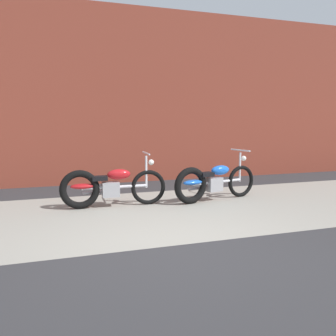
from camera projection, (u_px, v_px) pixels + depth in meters
The scene contains 5 objects.
ground_plane at pixel (178, 245), 4.59m from camera, with size 80.00×80.00×0.00m, color #2D2D30.
sidewalk_slab at pixel (145, 212), 6.24m from camera, with size 36.00×3.50×0.01m, color gray.
brick_building_wall at pixel (112, 96), 9.19m from camera, with size 36.00×0.50×4.54m, color brown.
motorcycle_red at pixel (107, 186), 6.59m from camera, with size 2.01×0.58×1.03m.
motorcycle_blue at pixel (211, 182), 7.10m from camera, with size 1.98×0.70×1.03m.
Camera 1 is at (-1.48, -4.16, 1.61)m, focal length 37.43 mm.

